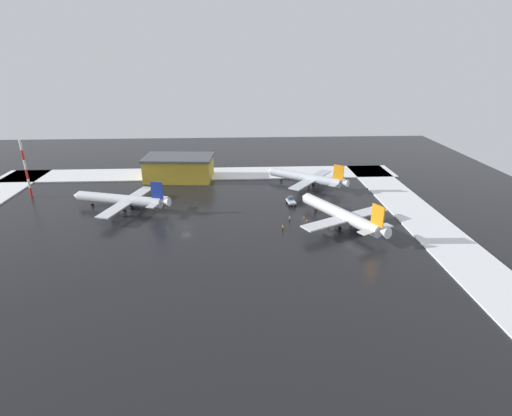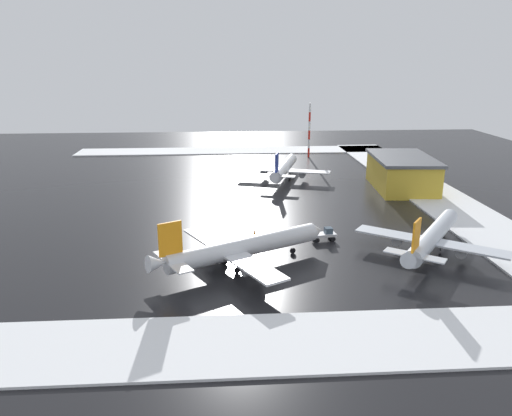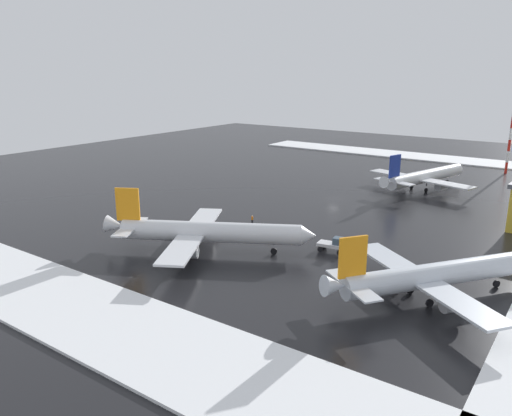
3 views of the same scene
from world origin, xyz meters
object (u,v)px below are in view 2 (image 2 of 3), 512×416
at_px(ground_crew_mid_apron, 254,233).
at_px(traffic_cone_wingtip_side, 270,245).
at_px(traffic_cone_near_nose, 259,246).
at_px(traffic_cone_mid_line, 226,252).
at_px(ground_crew_by_nose_gear, 225,230).
at_px(cargo_hangar, 402,172).
at_px(pushback_tug, 325,234).
at_px(antenna_mast, 309,130).
at_px(airplane_far_rear, 241,248).
at_px(airplane_parked_starboard, 432,237).
at_px(airplane_foreground_jet, 284,168).

distance_m(ground_crew_mid_apron, traffic_cone_wingtip_side, 5.36).
bearing_deg(traffic_cone_near_nose, traffic_cone_mid_line, 115.88).
distance_m(ground_crew_by_nose_gear, cargo_hangar, 58.48).
height_order(pushback_tug, antenna_mast, antenna_mast).
distance_m(airplane_far_rear, airplane_parked_starboard, 34.76).
xyz_separation_m(airplane_far_rear, ground_crew_mid_apron, (13.71, -3.12, -2.37)).
distance_m(cargo_hangar, traffic_cone_wingtip_side, 56.74).
relative_size(ground_crew_by_nose_gear, ground_crew_mid_apron, 1.00).
relative_size(antenna_mast, traffic_cone_mid_line, 34.49).
relative_size(ground_crew_by_nose_gear, antenna_mast, 0.09).
xyz_separation_m(airplane_parked_starboard, traffic_cone_mid_line, (1.98, 37.04, -2.87)).
relative_size(pushback_tug, antenna_mast, 0.26).
relative_size(airplane_foreground_jet, traffic_cone_wingtip_side, 58.25).
xyz_separation_m(airplane_parked_starboard, cargo_hangar, (46.06, -10.62, 1.30)).
distance_m(antenna_mast, traffic_cone_near_nose, 91.27).
height_order(ground_crew_mid_apron, traffic_cone_mid_line, ground_crew_mid_apron).
xyz_separation_m(ground_crew_by_nose_gear, traffic_cone_near_nose, (-7.60, -6.24, -0.70)).
xyz_separation_m(airplane_far_rear, airplane_foreground_jet, (63.28, -15.00, -0.13)).
relative_size(ground_crew_mid_apron, traffic_cone_near_nose, 3.11).
bearing_deg(antenna_mast, pushback_tug, 172.51).
xyz_separation_m(airplane_far_rear, traffic_cone_wingtip_side, (9.15, -5.84, -3.07)).
relative_size(cargo_hangar, traffic_cone_near_nose, 47.41).
height_order(airplane_far_rear, ground_crew_by_nose_gear, airplane_far_rear).
height_order(airplane_parked_starboard, traffic_cone_wingtip_side, airplane_parked_starboard).
bearing_deg(ground_crew_mid_apron, antenna_mast, 51.59).
bearing_deg(ground_crew_by_nose_gear, airplane_far_rear, 141.24).
height_order(ground_crew_mid_apron, antenna_mast, antenna_mast).
relative_size(airplane_foreground_jet, pushback_tug, 6.59).
bearing_deg(airplane_far_rear, traffic_cone_mid_line, 84.86).
height_order(ground_crew_mid_apron, traffic_cone_near_nose, ground_crew_mid_apron).
xyz_separation_m(antenna_mast, cargo_hangar, (-46.41, -17.36, -5.04)).
distance_m(traffic_cone_mid_line, traffic_cone_wingtip_side, 9.00).
distance_m(airplane_foreground_jet, pushback_tug, 51.71).
xyz_separation_m(ground_crew_by_nose_gear, ground_crew_mid_apron, (-2.60, -5.74, 0.00)).
bearing_deg(ground_crew_mid_apron, traffic_cone_near_nose, -105.94).
bearing_deg(airplane_foreground_jet, antenna_mast, -4.63).
height_order(pushback_tug, traffic_cone_mid_line, pushback_tug).
distance_m(ground_crew_mid_apron, cargo_hangar, 55.55).
relative_size(pushback_tug, traffic_cone_mid_line, 8.84).
height_order(pushback_tug, ground_crew_mid_apron, pushback_tug).
xyz_separation_m(pushback_tug, ground_crew_by_nose_gear, (4.68, 19.31, -0.31)).
relative_size(airplane_far_rear, cargo_hangar, 1.20).
height_order(airplane_foreground_jet, pushback_tug, airplane_foreground_jet).
distance_m(airplane_foreground_jet, airplane_parked_starboard, 62.64).
relative_size(airplane_foreground_jet, traffic_cone_mid_line, 58.25).
bearing_deg(cargo_hangar, airplane_parked_starboard, 171.40).
height_order(airplane_parked_starboard, ground_crew_mid_apron, airplane_parked_starboard).
relative_size(ground_crew_mid_apron, antenna_mast, 0.09).
bearing_deg(traffic_cone_mid_line, traffic_cone_near_nose, -64.12).
height_order(airplane_foreground_jet, traffic_cone_near_nose, airplane_foreground_jet).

